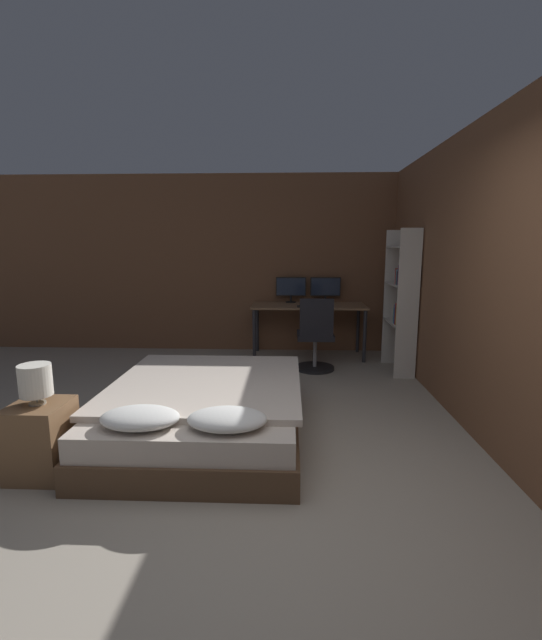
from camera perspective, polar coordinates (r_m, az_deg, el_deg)
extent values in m
plane|color=#9E9384|center=(2.84, -0.20, -25.33)|extent=(20.00, 20.00, 0.00)
cube|color=brown|center=(6.65, 1.49, 7.44)|extent=(12.00, 0.06, 2.70)
cube|color=brown|center=(4.16, 25.51, 4.98)|extent=(0.06, 12.00, 2.70)
cube|color=brown|center=(3.90, -8.63, -13.27)|extent=(1.60, 2.04, 0.22)
cube|color=beige|center=(3.83, -8.71, -10.50)|extent=(1.54, 1.98, 0.18)
cube|color=beige|center=(3.90, -8.41, -8.27)|extent=(1.64, 1.72, 0.05)
ellipsoid|color=white|center=(3.15, -17.06, -12.34)|extent=(0.55, 0.38, 0.13)
ellipsoid|color=white|center=(3.01, -5.86, -13.01)|extent=(0.55, 0.38, 0.13)
cube|color=brown|center=(3.58, -28.31, -13.84)|extent=(0.38, 0.41, 0.53)
cylinder|color=gray|center=(3.49, -28.68, -9.69)|extent=(0.11, 0.11, 0.01)
cylinder|color=gray|center=(3.48, -28.73, -9.18)|extent=(0.02, 0.02, 0.05)
cylinder|color=silver|center=(3.44, -28.92, -7.03)|extent=(0.22, 0.22, 0.22)
cube|color=#846042|center=(6.30, 5.04, 1.90)|extent=(1.66, 0.69, 0.03)
cylinder|color=#2D2D33|center=(6.08, -2.25, -2.07)|extent=(0.05, 0.05, 0.75)
cylinder|color=#2D2D33|center=(6.16, 12.39, -2.15)|extent=(0.05, 0.05, 0.75)
cylinder|color=#2D2D33|center=(6.66, -1.84, -1.01)|extent=(0.05, 0.05, 0.75)
cylinder|color=#2D2D33|center=(6.73, 11.52, -1.09)|extent=(0.05, 0.05, 0.75)
cylinder|color=black|center=(6.53, 2.66, 2.41)|extent=(0.16, 0.16, 0.01)
cylinder|color=black|center=(6.52, 2.67, 2.85)|extent=(0.03, 0.03, 0.09)
cube|color=black|center=(6.50, 2.68, 4.48)|extent=(0.46, 0.03, 0.28)
cube|color=#232D42|center=(6.49, 2.68, 4.47)|extent=(0.43, 0.00, 0.25)
cylinder|color=black|center=(6.55, 7.23, 2.37)|extent=(0.16, 0.16, 0.01)
cylinder|color=black|center=(6.55, 7.24, 2.81)|extent=(0.03, 0.03, 0.09)
cube|color=black|center=(6.53, 7.27, 4.43)|extent=(0.46, 0.03, 0.28)
cube|color=#232D42|center=(6.51, 7.28, 4.42)|extent=(0.43, 0.00, 0.25)
cube|color=black|center=(6.05, 5.15, 1.81)|extent=(0.35, 0.13, 0.02)
ellipsoid|color=black|center=(6.07, 7.65, 1.87)|extent=(0.07, 0.05, 0.04)
cylinder|color=black|center=(5.79, 5.84, -6.36)|extent=(0.52, 0.52, 0.04)
cylinder|color=gray|center=(5.73, 5.87, -4.31)|extent=(0.05, 0.05, 0.39)
cube|color=black|center=(5.68, 5.91, -2.07)|extent=(0.47, 0.47, 0.07)
cube|color=black|center=(5.42, 6.10, 0.31)|extent=(0.43, 0.05, 0.48)
cube|color=beige|center=(5.44, 17.78, 1.87)|extent=(0.26, 0.02, 1.84)
cube|color=beige|center=(6.14, 16.01, 2.83)|extent=(0.26, 0.02, 1.84)
cube|color=beige|center=(5.83, 16.71, -0.32)|extent=(0.26, 0.70, 0.02)
cube|color=beige|center=(5.76, 16.95, 4.55)|extent=(0.26, 0.70, 0.02)
cube|color=beige|center=(5.74, 17.20, 9.31)|extent=(0.26, 0.70, 0.02)
cube|color=#BCB29E|center=(5.50, 17.58, 0.42)|extent=(0.22, 0.04, 0.24)
cube|color=teal|center=(5.55, 17.45, 0.23)|extent=(0.22, 0.02, 0.19)
cube|color=gold|center=(5.57, 17.39, 0.63)|extent=(0.22, 0.03, 0.25)
cube|color=#B2332D|center=(5.61, 17.28, 0.77)|extent=(0.22, 0.04, 0.27)
cube|color=#2D4784|center=(5.66, 17.16, 0.73)|extent=(0.22, 0.04, 0.25)
cube|color=teal|center=(5.70, 17.04, 0.56)|extent=(0.22, 0.04, 0.20)
cube|color=#BCB29E|center=(5.74, 16.93, 0.77)|extent=(0.22, 0.03, 0.22)
cube|color=#2D4784|center=(5.44, 17.88, 5.71)|extent=(0.22, 0.03, 0.26)
cube|color=teal|center=(5.47, 17.78, 5.42)|extent=(0.22, 0.02, 0.20)
cube|color=#7A387F|center=(5.51, 17.68, 5.71)|extent=(0.22, 0.03, 0.25)
cube|color=#28282D|center=(5.55, 17.54, 5.33)|extent=(0.22, 0.04, 0.17)
cube|color=teal|center=(5.60, 17.42, 5.48)|extent=(0.22, 0.04, 0.19)
cube|color=#B2332D|center=(5.64, 17.31, 5.57)|extent=(0.22, 0.03, 0.20)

